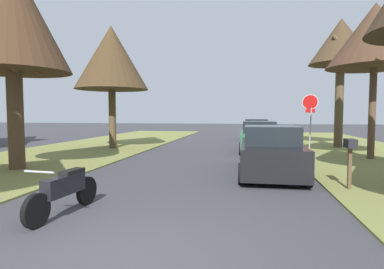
{
  "coord_description": "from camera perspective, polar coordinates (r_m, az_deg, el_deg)",
  "views": [
    {
      "loc": [
        1.6,
        -3.66,
        1.94
      ],
      "look_at": [
        -0.39,
        7.42,
        1.2
      ],
      "focal_mm": 28.95,
      "sensor_mm": 36.0,
      "label": 1
    }
  ],
  "objects": [
    {
      "name": "parked_sedan_black",
      "position": [
        10.24,
        14.18,
        -3.17
      ],
      "size": [
        1.97,
        4.41,
        1.57
      ],
      "color": "black",
      "rests_on": "ground"
    },
    {
      "name": "street_tree_right_far",
      "position": [
        20.05,
        25.76,
        14.89
      ],
      "size": [
        3.47,
        3.47,
        7.29
      ],
      "color": "brown",
      "rests_on": "grass_verge_right"
    },
    {
      "name": "parked_sedan_tan",
      "position": [
        23.58,
        11.7,
        0.72
      ],
      "size": [
        1.97,
        4.41,
        1.57
      ],
      "color": "tan",
      "rests_on": "ground"
    },
    {
      "name": "curbside_mailbox",
      "position": [
        8.72,
        27.13,
        -2.46
      ],
      "size": [
        0.22,
        0.44,
        1.27
      ],
      "color": "brown",
      "rests_on": "grass_verge_right"
    },
    {
      "name": "street_tree_left_mid_b",
      "position": [
        18.15,
        -14.63,
        13.45
      ],
      "size": [
        4.03,
        4.03,
        6.77
      ],
      "color": "brown",
      "rests_on": "grass_verge_left"
    },
    {
      "name": "street_tree_left_mid_a",
      "position": [
        12.66,
        -30.26,
        18.29
      ],
      "size": [
        3.77,
        3.77,
        7.15
      ],
      "color": "#4F3A27",
      "rests_on": "grass_verge_left"
    },
    {
      "name": "street_tree_right_mid_b",
      "position": [
        15.49,
        30.66,
        15.39
      ],
      "size": [
        3.8,
        3.8,
        6.51
      ],
      "color": "brown",
      "rests_on": "grass_verge_right"
    },
    {
      "name": "parked_motorcycle",
      "position": [
        6.52,
        -22.4,
        -9.41
      ],
      "size": [
        0.6,
        2.05,
        0.97
      ],
      "color": "black",
      "rests_on": "ground"
    },
    {
      "name": "stop_sign_far",
      "position": [
        17.83,
        20.95,
        4.27
      ],
      "size": [
        0.81,
        0.5,
        2.95
      ],
      "color": "#9EA0A5",
      "rests_on": "grass_verge_right"
    },
    {
      "name": "ground_plane",
      "position": [
        4.44,
        -13.09,
        -22.26
      ],
      "size": [
        120.0,
        120.0,
        0.0
      ],
      "primitive_type": "plane",
      "color": "#38383D"
    },
    {
      "name": "parked_sedan_green",
      "position": [
        16.47,
        12.16,
        -0.56
      ],
      "size": [
        1.97,
        4.41,
        1.57
      ],
      "color": "#28663D",
      "rests_on": "ground"
    }
  ]
}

